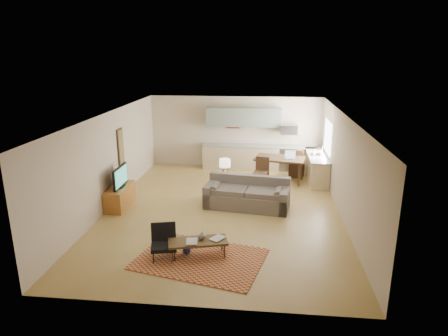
# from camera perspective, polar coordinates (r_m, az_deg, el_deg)

# --- Properties ---
(room) EXTENTS (9.00, 9.00, 9.00)m
(room) POSITION_cam_1_polar(r_m,az_deg,el_deg) (10.95, -0.17, 0.56)
(room) COLOR #A08041
(room) RESTS_ON ground
(kitchen_counter_back) EXTENTS (4.26, 0.64, 0.92)m
(kitchen_counter_back) POSITION_cam_1_polar(r_m,az_deg,el_deg) (15.16, 4.93, 1.54)
(kitchen_counter_back) COLOR tan
(kitchen_counter_back) RESTS_ON ground
(kitchen_counter_right) EXTENTS (0.64, 2.26, 0.92)m
(kitchen_counter_right) POSITION_cam_1_polar(r_m,az_deg,el_deg) (14.13, 13.08, 0.05)
(kitchen_counter_right) COLOR tan
(kitchen_counter_right) RESTS_ON ground
(kitchen_range) EXTENTS (0.62, 0.62, 0.90)m
(kitchen_range) POSITION_cam_1_polar(r_m,az_deg,el_deg) (15.18, 9.09, 1.37)
(kitchen_range) COLOR #A5A8AD
(kitchen_range) RESTS_ON ground
(kitchen_microwave) EXTENTS (0.62, 0.40, 0.35)m
(kitchen_microwave) POSITION_cam_1_polar(r_m,az_deg,el_deg) (14.96, 9.27, 5.46)
(kitchen_microwave) COLOR #A5A8AD
(kitchen_microwave) RESTS_ON room
(upper_cabinets) EXTENTS (2.80, 0.34, 0.70)m
(upper_cabinets) POSITION_cam_1_polar(r_m,az_deg,el_deg) (15.01, 2.78, 7.25)
(upper_cabinets) COLOR gray
(upper_cabinets) RESTS_ON room
(window_right) EXTENTS (0.02, 1.40, 1.05)m
(window_right) POSITION_cam_1_polar(r_m,az_deg,el_deg) (13.91, 14.59, 4.32)
(window_right) COLOR white
(window_right) RESTS_ON room
(wall_art_left) EXTENTS (0.06, 0.42, 1.10)m
(wall_art_left) POSITION_cam_1_polar(r_m,az_deg,el_deg) (12.49, -14.53, 2.98)
(wall_art_left) COLOR olive
(wall_art_left) RESTS_ON room
(triptych) EXTENTS (1.70, 0.04, 0.50)m
(triptych) POSITION_cam_1_polar(r_m,az_deg,el_deg) (15.21, 1.29, 6.62)
(triptych) COLOR beige
(triptych) RESTS_ON room
(rug) EXTENTS (3.00, 2.40, 0.02)m
(rug) POSITION_cam_1_polar(r_m,az_deg,el_deg) (8.88, -3.42, -12.83)
(rug) COLOR maroon
(rug) RESTS_ON floor
(sofa) EXTENTS (2.62, 1.43, 0.86)m
(sofa) POSITION_cam_1_polar(r_m,az_deg,el_deg) (11.43, 3.30, -3.60)
(sofa) COLOR #5F554D
(sofa) RESTS_ON floor
(coffee_table) EXTENTS (1.37, 0.82, 0.39)m
(coffee_table) POSITION_cam_1_polar(r_m,az_deg,el_deg) (8.91, -3.75, -11.37)
(coffee_table) COLOR #433118
(coffee_table) RESTS_ON floor
(book_a) EXTENTS (0.33, 0.40, 0.03)m
(book_a) POSITION_cam_1_polar(r_m,az_deg,el_deg) (8.76, -5.44, -10.44)
(book_a) COLOR maroon
(book_a) RESTS_ON coffee_table
(book_b) EXTENTS (0.54, 0.55, 0.02)m
(book_b) POSITION_cam_1_polar(r_m,az_deg,el_deg) (8.95, -1.53, -9.79)
(book_b) COLOR navy
(book_b) RESTS_ON coffee_table
(vase) EXTENTS (0.22, 0.22, 0.18)m
(vase) POSITION_cam_1_polar(r_m,az_deg,el_deg) (8.84, -3.15, -9.59)
(vase) COLOR black
(vase) RESTS_ON coffee_table
(armchair) EXTENTS (0.76, 0.76, 0.72)m
(armchair) POSITION_cam_1_polar(r_m,az_deg,el_deg) (8.86, -8.61, -10.50)
(armchair) COLOR black
(armchair) RESTS_ON floor
(tv_credenza) EXTENTS (0.50, 1.31, 0.60)m
(tv_credenza) POSITION_cam_1_polar(r_m,az_deg,el_deg) (11.90, -14.63, -3.98)
(tv_credenza) COLOR brown
(tv_credenza) RESTS_ON floor
(tv) EXTENTS (0.10, 1.01, 0.60)m
(tv) POSITION_cam_1_polar(r_m,az_deg,el_deg) (11.69, -14.61, -1.22)
(tv) COLOR black
(tv) RESTS_ON tv_credenza
(console_table) EXTENTS (0.59, 0.40, 0.69)m
(console_table) POSITION_cam_1_polar(r_m,az_deg,el_deg) (12.22, 0.12, -2.67)
(console_table) COLOR #3B2718
(console_table) RESTS_ON floor
(table_lamp) EXTENTS (0.38, 0.38, 0.55)m
(table_lamp) POSITION_cam_1_polar(r_m,az_deg,el_deg) (12.03, 0.12, 0.10)
(table_lamp) COLOR beige
(table_lamp) RESTS_ON console_table
(dining_table) EXTENTS (1.81, 1.26, 0.84)m
(dining_table) POSITION_cam_1_polar(r_m,az_deg,el_deg) (13.84, 7.93, -0.20)
(dining_table) COLOR #3B2718
(dining_table) RESTS_ON floor
(dining_chair_near) EXTENTS (0.55, 0.57, 0.97)m
(dining_chair_near) POSITION_cam_1_polar(r_m,az_deg,el_deg) (13.23, 5.30, -0.60)
(dining_chair_near) COLOR #3B2718
(dining_chair_near) RESTS_ON floor
(dining_chair_far) EXTENTS (0.59, 0.61, 1.01)m
(dining_chair_far) POSITION_cam_1_polar(r_m,az_deg,el_deg) (14.43, 10.37, 0.75)
(dining_chair_far) COLOR #3B2718
(dining_chair_far) RESTS_ON floor
(laptop) EXTENTS (0.37, 0.28, 0.26)m
(laptop) POSITION_cam_1_polar(r_m,az_deg,el_deg) (13.60, 9.43, 1.86)
(laptop) COLOR #A5A8AD
(laptop) RESTS_ON dining_table
(soap_bottle) EXTENTS (0.11, 0.12, 0.19)m
(soap_bottle) POSITION_cam_1_polar(r_m,az_deg,el_deg) (14.04, 12.79, 2.31)
(soap_bottle) COLOR beige
(soap_bottle) RESTS_ON kitchen_counter_right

